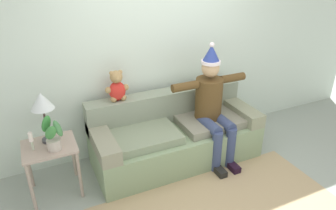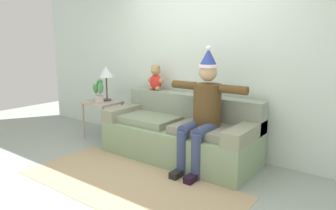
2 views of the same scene
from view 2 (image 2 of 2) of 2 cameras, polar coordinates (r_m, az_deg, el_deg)
name	(u,v)px [view 2 (image 2 of 2)]	position (r m, az deg, el deg)	size (l,w,h in m)	color
ground_plane	(128,184)	(3.54, -7.49, -14.41)	(10.00, 10.00, 0.00)	#95A096
back_wall	(201,57)	(4.43, 6.25, 8.94)	(7.00, 0.10, 2.70)	silver
couch	(181,134)	(4.17, 2.36, -5.36)	(2.10, 0.87, 0.84)	gray
person_seated	(203,109)	(3.70, 6.61, -0.69)	(1.02, 0.77, 1.51)	#533B1D
teddy_bear	(156,79)	(4.62, -2.34, 4.90)	(0.29, 0.17, 0.38)	red
side_table	(103,108)	(5.07, -12.15, -0.48)	(0.55, 0.47, 0.62)	tan
table_lamp	(106,73)	(5.04, -11.51, 5.82)	(0.24, 0.24, 0.57)	#434549
potted_plant	(99,92)	(4.91, -12.83, 2.36)	(0.25, 0.23, 0.39)	#BCB1A5
candle_tall	(95,93)	(5.13, -13.56, 2.25)	(0.04, 0.04, 0.21)	beige
area_rug	(128,183)	(3.55, -7.44, -14.33)	(2.59, 1.14, 0.01)	tan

